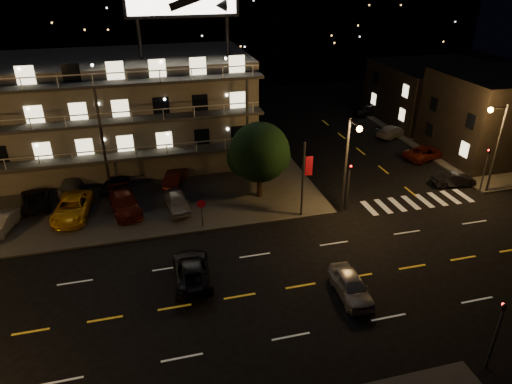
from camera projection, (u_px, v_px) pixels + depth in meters
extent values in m
plane|color=black|center=(271.00, 291.00, 28.65)|extent=(140.00, 140.00, 0.00)
cube|color=#353533|center=(68.00, 181.00, 42.71)|extent=(44.00, 24.00, 0.15)
cube|color=#353533|center=(472.00, 139.00, 52.56)|extent=(16.00, 24.00, 0.15)
cube|color=gray|center=(106.00, 114.00, 44.81)|extent=(28.00, 12.00, 10.00)
cube|color=gray|center=(97.00, 60.00, 42.41)|extent=(28.00, 12.00, 0.50)
cube|color=#353533|center=(106.00, 158.00, 39.70)|extent=(28.00, 1.80, 0.25)
cube|color=#353533|center=(101.00, 123.00, 38.25)|extent=(28.00, 1.80, 0.25)
cube|color=#353533|center=(94.00, 85.00, 36.79)|extent=(28.00, 1.80, 0.25)
cylinder|color=black|center=(139.00, 39.00, 40.67)|extent=(0.36, 0.36, 3.50)
cylinder|color=black|center=(227.00, 36.00, 42.47)|extent=(0.36, 0.36, 3.50)
cube|color=black|center=(506.00, 114.00, 47.21)|extent=(14.00, 10.00, 8.50)
cube|color=black|center=(436.00, 92.00, 57.89)|extent=(14.00, 12.00, 7.00)
cylinder|color=#2D2D30|center=(346.00, 167.00, 35.88)|extent=(0.20, 0.20, 8.00)
cylinder|color=#2D2D30|center=(355.00, 124.00, 33.46)|extent=(0.12, 1.80, 0.12)
sphere|color=#FFA03F|center=(360.00, 129.00, 32.82)|extent=(0.44, 0.44, 0.44)
cylinder|color=#2D2D30|center=(496.00, 150.00, 39.02)|extent=(0.20, 0.20, 8.00)
cylinder|color=#2D2D30|center=(499.00, 108.00, 37.10)|extent=(1.80, 0.12, 0.12)
sphere|color=#FFA03F|center=(491.00, 110.00, 36.97)|extent=(0.44, 0.44, 0.44)
cylinder|color=#2D2D30|center=(348.00, 190.00, 37.17)|extent=(0.14, 0.14, 3.60)
imported|color=black|center=(350.00, 164.00, 36.12)|extent=(0.20, 0.16, 1.00)
sphere|color=#FF0C0C|center=(351.00, 166.00, 36.06)|extent=(0.14, 0.14, 0.14)
cylinder|color=#2D2D30|center=(494.00, 341.00, 22.52)|extent=(0.14, 0.14, 3.60)
imported|color=black|center=(505.00, 304.00, 21.47)|extent=(0.20, 0.16, 1.00)
sphere|color=#FF0C0C|center=(503.00, 304.00, 21.62)|extent=(0.14, 0.14, 0.14)
cylinder|color=#2D2D30|center=(484.00, 173.00, 40.08)|extent=(0.14, 0.14, 3.60)
imported|color=black|center=(490.00, 149.00, 39.03)|extent=(0.16, 0.20, 1.00)
sphere|color=#FF0C0C|center=(489.00, 150.00, 39.05)|extent=(0.14, 0.14, 0.14)
cylinder|color=#2D2D30|center=(303.00, 181.00, 35.55)|extent=(0.16, 0.16, 6.40)
cube|color=#AD0C1F|center=(309.00, 166.00, 35.10)|extent=(0.60, 0.04, 1.60)
cylinder|color=#2D2D30|center=(202.00, 216.00, 34.88)|extent=(0.08, 0.08, 2.20)
cylinder|color=#AD0C1F|center=(201.00, 204.00, 34.36)|extent=(0.91, 0.04, 0.91)
cylinder|color=black|center=(259.00, 184.00, 39.32)|extent=(0.49, 0.49, 2.34)
sphere|color=black|center=(260.00, 152.00, 37.99)|extent=(5.07, 5.07, 5.07)
sphere|color=black|center=(245.00, 158.00, 38.33)|extent=(3.12, 3.12, 3.12)
sphere|color=black|center=(273.00, 157.00, 38.07)|extent=(2.93, 2.93, 2.93)
imported|color=gray|center=(1.00, 224.00, 34.36)|extent=(2.37, 4.15, 1.29)
imported|color=yellow|center=(72.00, 208.00, 36.34)|extent=(3.22, 5.77, 1.52)
imported|color=#55160C|center=(125.00, 203.00, 37.09)|extent=(3.01, 5.47, 1.50)
imported|color=gray|center=(177.00, 202.00, 37.29)|extent=(2.07, 4.36, 1.44)
imported|color=black|center=(35.00, 199.00, 37.92)|extent=(2.92, 4.98, 1.30)
imported|color=gray|center=(71.00, 185.00, 40.35)|extent=(2.15, 4.45, 1.25)
imported|color=black|center=(115.00, 183.00, 40.62)|extent=(2.84, 4.14, 1.31)
imported|color=#55160C|center=(176.00, 177.00, 41.66)|extent=(2.71, 4.35, 1.35)
imported|color=black|center=(454.00, 179.00, 41.72)|extent=(3.99, 1.85, 1.27)
imported|color=#55160C|center=(425.00, 153.00, 47.35)|extent=(5.25, 3.44, 1.34)
imported|color=gray|center=(392.00, 131.00, 53.37)|extent=(4.76, 3.42, 1.28)
imported|color=black|center=(369.00, 110.00, 60.60)|extent=(4.61, 2.15, 1.53)
imported|color=gray|center=(351.00, 286.00, 27.99)|extent=(1.88, 4.31, 1.44)
imported|color=black|center=(192.00, 270.00, 29.45)|extent=(2.51, 5.08, 1.39)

